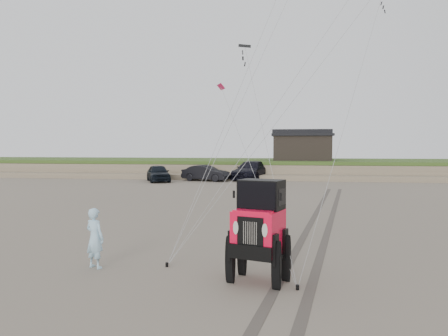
{
  "coord_description": "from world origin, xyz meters",
  "views": [
    {
      "loc": [
        0.61,
        -11.15,
        3.35
      ],
      "look_at": [
        -1.49,
        3.0,
        2.6
      ],
      "focal_mm": 35.0,
      "sensor_mm": 36.0,
      "label": 1
    }
  ],
  "objects_px": {
    "truck_b": "(206,173)",
    "truck_c": "(251,170)",
    "cabin": "(302,146)",
    "jeep": "(258,242)",
    "man": "(95,238)",
    "truck_a": "(158,173)"
  },
  "relations": [
    {
      "from": "truck_b",
      "to": "truck_c",
      "type": "xyz_separation_m",
      "value": [
        4.05,
        2.24,
        0.16
      ]
    },
    {
      "from": "jeep",
      "to": "truck_b",
      "type": "bearing_deg",
      "value": 120.76
    },
    {
      "from": "truck_c",
      "to": "cabin",
      "type": "bearing_deg",
      "value": 62.78
    },
    {
      "from": "cabin",
      "to": "truck_c",
      "type": "relative_size",
      "value": 1.04
    },
    {
      "from": "cabin",
      "to": "jeep",
      "type": "relative_size",
      "value": 1.19
    },
    {
      "from": "truck_b",
      "to": "truck_c",
      "type": "bearing_deg",
      "value": -46.39
    },
    {
      "from": "cabin",
      "to": "truck_b",
      "type": "bearing_deg",
      "value": -138.16
    },
    {
      "from": "truck_c",
      "to": "man",
      "type": "relative_size",
      "value": 3.73
    },
    {
      "from": "truck_b",
      "to": "truck_c",
      "type": "distance_m",
      "value": 4.63
    },
    {
      "from": "truck_c",
      "to": "jeep",
      "type": "distance_m",
      "value": 31.91
    },
    {
      "from": "jeep",
      "to": "man",
      "type": "relative_size",
      "value": 3.26
    },
    {
      "from": "truck_b",
      "to": "man",
      "type": "xyz_separation_m",
      "value": [
        2.47,
        -28.93,
        0.09
      ]
    },
    {
      "from": "truck_a",
      "to": "jeep",
      "type": "relative_size",
      "value": 0.85
    },
    {
      "from": "cabin",
      "to": "man",
      "type": "height_order",
      "value": "cabin"
    },
    {
      "from": "truck_b",
      "to": "jeep",
      "type": "height_order",
      "value": "jeep"
    },
    {
      "from": "jeep",
      "to": "man",
      "type": "distance_m",
      "value": 4.54
    },
    {
      "from": "truck_a",
      "to": "man",
      "type": "bearing_deg",
      "value": -100.49
    },
    {
      "from": "man",
      "to": "truck_a",
      "type": "bearing_deg",
      "value": -53.45
    },
    {
      "from": "jeep",
      "to": "man",
      "type": "height_order",
      "value": "jeep"
    },
    {
      "from": "cabin",
      "to": "man",
      "type": "xyz_separation_m",
      "value": [
        -6.6,
        -37.05,
        -2.41
      ]
    },
    {
      "from": "cabin",
      "to": "truck_a",
      "type": "bearing_deg",
      "value": -144.89
    },
    {
      "from": "cabin",
      "to": "jeep",
      "type": "xyz_separation_m",
      "value": [
        -2.1,
        -37.65,
        -2.24
      ]
    }
  ]
}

